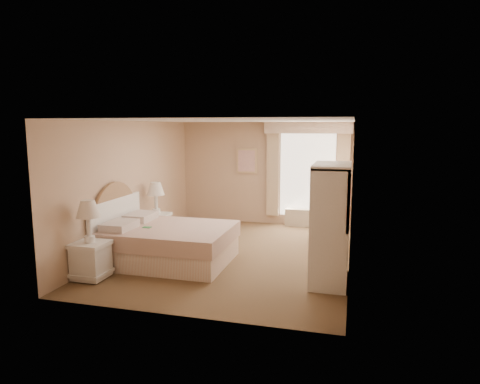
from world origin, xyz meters
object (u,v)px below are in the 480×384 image
(bed, at_px, (163,242))
(round_table, at_px, (332,214))
(nightstand_near, at_px, (90,250))
(armoire, at_px, (331,233))
(cafe_chair, at_px, (323,217))
(nightstand_far, at_px, (157,219))

(bed, relative_size, round_table, 2.71)
(bed, xyz_separation_m, nightstand_near, (-0.72, -1.12, 0.11))
(nightstand_near, height_order, armoire, armoire)
(nightstand_near, xyz_separation_m, cafe_chair, (3.38, 3.26, 0.04))
(bed, distance_m, armoire, 2.97)
(nightstand_far, bearing_deg, round_table, 19.17)
(nightstand_near, bearing_deg, nightstand_far, 90.00)
(nightstand_far, height_order, round_table, nightstand_far)
(cafe_chair, bearing_deg, round_table, 60.17)
(nightstand_near, bearing_deg, armoire, 13.67)
(nightstand_near, height_order, cafe_chair, nightstand_near)
(round_table, distance_m, cafe_chair, 0.35)
(nightstand_near, distance_m, cafe_chair, 4.70)
(nightstand_far, bearing_deg, bed, -59.50)
(cafe_chair, height_order, armoire, armoire)
(round_table, xyz_separation_m, cafe_chair, (-0.16, -0.31, -0.02))
(bed, bearing_deg, round_table, 41.15)
(bed, relative_size, armoire, 1.18)
(armoire, bearing_deg, nightstand_near, -166.33)
(nightstand_near, relative_size, nightstand_far, 1.02)
(bed, bearing_deg, armoire, -4.50)
(nightstand_far, distance_m, armoire, 3.94)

